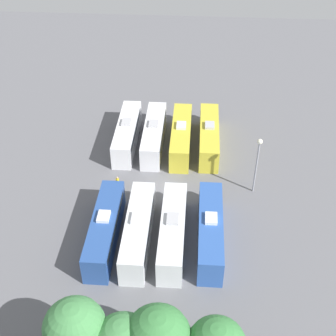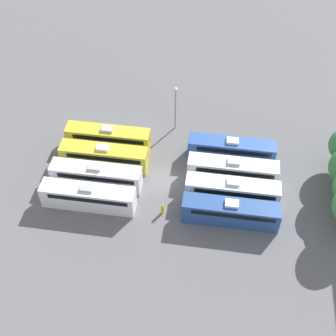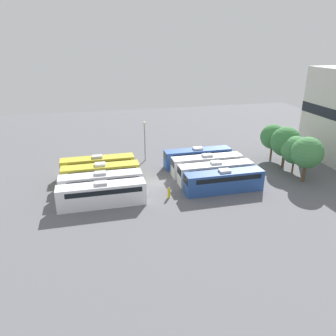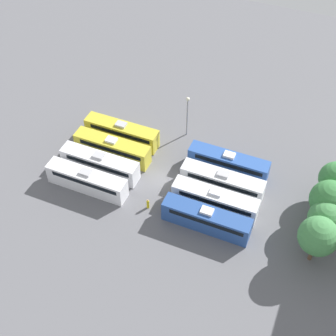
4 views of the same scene
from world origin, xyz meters
name	(u,v)px [view 3 (image 3 of 4)]	position (x,y,z in m)	size (l,w,h in m)	color
ground_plane	(158,183)	(0.00, 0.00, 0.00)	(113.89, 113.89, 0.00)	slate
bus_0	(98,166)	(-5.33, -8.72, 1.70)	(2.45, 11.70, 3.46)	gold
bus_1	(101,174)	(-1.71, -8.45, 1.70)	(2.45, 11.70, 3.46)	gold
bus_2	(101,183)	(1.86, -8.60, 1.70)	(2.45, 11.70, 3.46)	silver
bus_3	(102,194)	(5.38, -8.70, 1.70)	(2.45, 11.70, 3.46)	white
bus_4	(198,157)	(-5.46, 8.34, 1.70)	(2.45, 11.70, 3.46)	#2D56A8
bus_5	(207,164)	(-1.67, 8.69, 1.70)	(2.45, 11.70, 3.46)	silver
bus_6	(216,172)	(1.83, 8.82, 1.70)	(2.45, 11.70, 3.46)	silver
bus_7	(224,181)	(5.22, 8.81, 1.70)	(2.45, 11.70, 3.46)	#284C93
worker_person	(169,193)	(5.27, 0.49, 0.77)	(0.36, 0.36, 1.66)	gold
light_pole	(145,134)	(-10.52, -0.07, 4.99)	(0.60, 0.60, 7.28)	gray
tree_0	(273,137)	(-5.73, 22.81, 4.29)	(4.54, 4.54, 6.57)	brown
tree_1	(286,142)	(-1.41, 22.62, 4.63)	(5.08, 5.08, 7.18)	brown
tree_2	(295,150)	(1.20, 22.83, 3.99)	(4.62, 4.62, 6.31)	brown
tree_3	(307,153)	(4.82, 22.34, 4.77)	(4.84, 4.84, 7.21)	brown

